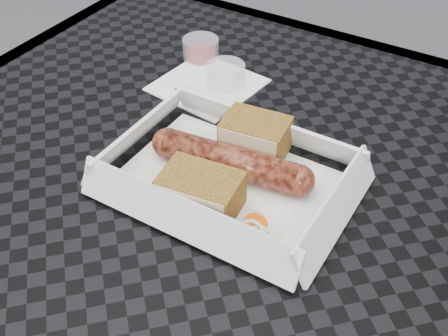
# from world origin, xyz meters

# --- Properties ---
(patio_table) EXTENTS (0.80, 0.80, 0.74)m
(patio_table) POSITION_xyz_m (0.00, 0.00, 0.67)
(patio_table) COLOR black
(patio_table) RESTS_ON ground
(food_tray) EXTENTS (0.22, 0.15, 0.00)m
(food_tray) POSITION_xyz_m (0.01, 0.02, 0.75)
(food_tray) COLOR white
(food_tray) RESTS_ON patio_table
(bratwurst) EXTENTS (0.18, 0.05, 0.03)m
(bratwurst) POSITION_xyz_m (0.01, 0.03, 0.77)
(bratwurst) COLOR brown
(bratwurst) RESTS_ON food_tray
(bread_near) EXTENTS (0.07, 0.06, 0.04)m
(bread_near) POSITION_xyz_m (0.01, 0.08, 0.77)
(bread_near) COLOR olive
(bread_near) RESTS_ON food_tray
(bread_far) EXTENTS (0.08, 0.06, 0.04)m
(bread_far) POSITION_xyz_m (0.01, -0.02, 0.77)
(bread_far) COLOR olive
(bread_far) RESTS_ON food_tray
(veg_garnish) EXTENTS (0.03, 0.03, 0.00)m
(veg_garnish) POSITION_xyz_m (0.08, -0.03, 0.75)
(veg_garnish) COLOR #E15309
(veg_garnish) RESTS_ON food_tray
(napkin) EXTENTS (0.13, 0.13, 0.00)m
(napkin) POSITION_xyz_m (-0.11, 0.17, 0.75)
(napkin) COLOR white
(napkin) RESTS_ON patio_table
(condiment_cup_sauce) EXTENTS (0.05, 0.05, 0.03)m
(condiment_cup_sauce) POSITION_xyz_m (-0.15, 0.22, 0.76)
(condiment_cup_sauce) COLOR maroon
(condiment_cup_sauce) RESTS_ON patio_table
(condiment_cup_empty) EXTENTS (0.05, 0.05, 0.03)m
(condiment_cup_empty) POSITION_xyz_m (-0.09, 0.18, 0.76)
(condiment_cup_empty) COLOR silver
(condiment_cup_empty) RESTS_ON patio_table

